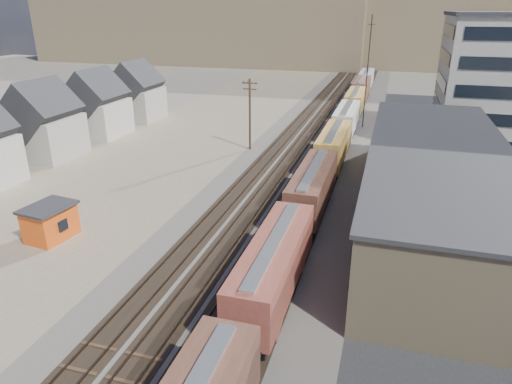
# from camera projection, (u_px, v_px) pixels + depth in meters

# --- Properties ---
(ground) EXTENTS (300.00, 300.00, 0.00)m
(ground) POSITION_uv_depth(u_px,v_px,m) (175.00, 365.00, 25.98)
(ground) COLOR #6B6356
(ground) RESTS_ON ground
(ballast_bed) EXTENTS (18.00, 200.00, 0.06)m
(ballast_bed) POSITION_uv_depth(u_px,v_px,m) (318.00, 140.00, 70.42)
(ballast_bed) COLOR #4C4742
(ballast_bed) RESTS_ON ground
(dirt_yard) EXTENTS (24.00, 180.00, 0.03)m
(dirt_yard) POSITION_uv_depth(u_px,v_px,m) (171.00, 147.00, 66.79)
(dirt_yard) COLOR #796553
(dirt_yard) RESTS_ON ground
(asphalt_lot) EXTENTS (26.00, 120.00, 0.04)m
(asphalt_lot) POSITION_uv_depth(u_px,v_px,m) (490.00, 189.00, 51.30)
(asphalt_lot) COLOR #232326
(asphalt_lot) RESTS_ON ground
(rail_tracks) EXTENTS (11.40, 200.00, 0.24)m
(rail_tracks) POSITION_uv_depth(u_px,v_px,m) (314.00, 139.00, 70.53)
(rail_tracks) COLOR black
(rail_tracks) RESTS_ON ground
(freight_train) EXTENTS (3.00, 119.74, 4.46)m
(freight_train) POSITION_uv_depth(u_px,v_px,m) (341.00, 130.00, 64.53)
(freight_train) COLOR black
(freight_train) RESTS_ON ground
(warehouse) EXTENTS (12.40, 40.40, 7.25)m
(warehouse) POSITION_uv_depth(u_px,v_px,m) (435.00, 183.00, 42.89)
(warehouse) COLOR tan
(warehouse) RESTS_ON ground
(utility_pole_north) EXTENTS (2.20, 0.32, 10.00)m
(utility_pole_north) POSITION_uv_depth(u_px,v_px,m) (250.00, 113.00, 63.56)
(utility_pole_north) COLOR #382619
(utility_pole_north) RESTS_ON ground
(radio_mast) EXTENTS (1.20, 0.16, 18.00)m
(radio_mast) POSITION_uv_depth(u_px,v_px,m) (367.00, 73.00, 74.32)
(radio_mast) COLOR black
(radio_mast) RESTS_ON ground
(townhouse_row) EXTENTS (8.15, 68.16, 10.47)m
(townhouse_row) POSITION_uv_depth(u_px,v_px,m) (9.00, 137.00, 55.52)
(townhouse_row) COLOR #B7B2A8
(townhouse_row) RESTS_ON ground
(hills_north) EXTENTS (265.00, 80.00, 32.00)m
(hills_north) POSITION_uv_depth(u_px,v_px,m) (372.00, 22.00, 169.91)
(hills_north) COLOR brown
(hills_north) RESTS_ON ground
(maintenance_shed) EXTENTS (3.79, 4.63, 3.11)m
(maintenance_shed) POSITION_uv_depth(u_px,v_px,m) (50.00, 222.00, 39.74)
(maintenance_shed) COLOR #EE5516
(maintenance_shed) RESTS_ON ground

